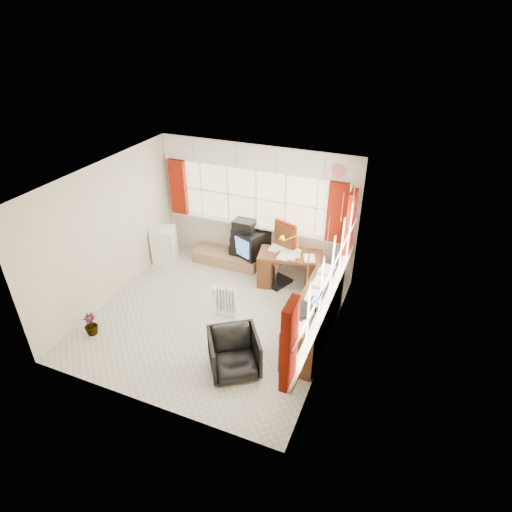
{
  "coord_description": "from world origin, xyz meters",
  "views": [
    {
      "loc": [
        2.91,
        -5.13,
        4.71
      ],
      "look_at": [
        0.58,
        0.55,
        1.07
      ],
      "focal_mm": 30.0,
      "sensor_mm": 36.0,
      "label": 1
    }
  ],
  "objects": [
    {
      "name": "spray_bottle_a",
      "position": [
        -0.06,
        1.69,
        0.15
      ],
      "size": [
        0.11,
        0.12,
        0.3
      ],
      "primitive_type": "imported",
      "rotation": [
        0.0,
        0.0,
        -0.0
      ],
      "color": "silver",
      "rests_on": "ground"
    },
    {
      "name": "flower_vase",
      "position": [
        -1.64,
        -1.14,
        0.19
      ],
      "size": [
        0.24,
        0.24,
        0.39
      ],
      "primitive_type": "imported",
      "rotation": [
        0.0,
        0.0,
        0.14
      ],
      "color": "black",
      "rests_on": "ground"
    },
    {
      "name": "window_back",
      "position": [
        0.0,
        1.94,
        0.95
      ],
      "size": [
        3.7,
        0.12,
        3.6
      ],
      "color": "#FFF2C9",
      "rests_on": "room_walls"
    },
    {
      "name": "mini_fridge",
      "position": [
        -1.8,
        1.32,
        0.38
      ],
      "size": [
        0.56,
        0.56,
        0.75
      ],
      "color": "white",
      "rests_on": "ground"
    },
    {
      "name": "desk",
      "position": [
        0.9,
        1.46,
        0.38
      ],
      "size": [
        1.26,
        0.8,
        0.72
      ],
      "color": "#5A2B15",
      "rests_on": "ground"
    },
    {
      "name": "task_chair",
      "position": [
        0.67,
        1.56,
        0.64
      ],
      "size": [
        0.65,
        0.67,
        1.2
      ],
      "color": "black",
      "rests_on": "ground"
    },
    {
      "name": "room_walls",
      "position": [
        0.0,
        0.0,
        1.5
      ],
      "size": [
        4.0,
        4.0,
        4.0
      ],
      "color": "beige",
      "rests_on": "ground"
    },
    {
      "name": "spray_bottle_b",
      "position": [
        -0.13,
        0.6,
        0.11
      ],
      "size": [
        0.12,
        0.12,
        0.21
      ],
      "primitive_type": "imported",
      "rotation": [
        0.0,
        0.0,
        -0.34
      ],
      "color": "#86C8BA",
      "rests_on": "ground"
    },
    {
      "name": "desk_lamp",
      "position": [
        1.06,
        1.41,
        1.01
      ],
      "size": [
        0.2,
        0.19,
        0.48
      ],
      "color": "yellow",
      "rests_on": "desk"
    },
    {
      "name": "tv_bench",
      "position": [
        -0.55,
        1.72,
        0.12
      ],
      "size": [
        1.4,
        0.5,
        0.25
      ],
      "primitive_type": "cube",
      "color": "#A88254",
      "rests_on": "ground"
    },
    {
      "name": "overhead_cabinets",
      "position": [
        0.98,
        0.98,
        2.25
      ],
      "size": [
        3.98,
        3.98,
        0.48
      ],
      "color": "white",
      "rests_on": "room_walls"
    },
    {
      "name": "hifi_stack",
      "position": [
        -0.2,
        1.82,
        0.59
      ],
      "size": [
        0.56,
        0.36,
        0.76
      ],
      "color": "black",
      "rests_on": "tv_bench"
    },
    {
      "name": "credenza",
      "position": [
        1.73,
        0.2,
        0.4
      ],
      "size": [
        0.5,
        2.0,
        0.85
      ],
      "color": "#5A2B15",
      "rests_on": "ground"
    },
    {
      "name": "window_right",
      "position": [
        1.94,
        0.0,
        0.95
      ],
      "size": [
        0.12,
        3.7,
        3.6
      ],
      "color": "#FFF2C9",
      "rests_on": "room_walls"
    },
    {
      "name": "radiator",
      "position": [
        0.18,
        0.17,
        0.22
      ],
      "size": [
        0.38,
        0.19,
        0.55
      ],
      "color": "white",
      "rests_on": "ground"
    },
    {
      "name": "office_chair",
      "position": [
        0.87,
        -0.99,
        0.33
      ],
      "size": [
        0.98,
        0.99,
        0.66
      ],
      "primitive_type": "imported",
      "rotation": [
        0.0,
        0.0,
        0.6
      ],
      "color": "black",
      "rests_on": "ground"
    },
    {
      "name": "curtains",
      "position": [
        0.92,
        0.93,
        1.46
      ],
      "size": [
        3.83,
        3.83,
        1.15
      ],
      "color": "#932108",
      "rests_on": "room_walls"
    },
    {
      "name": "file_tray",
      "position": [
        1.64,
        -0.29,
        0.81
      ],
      "size": [
        0.39,
        0.44,
        0.12
      ],
      "primitive_type": "cube",
      "rotation": [
        0.0,
        0.0,
        -0.31
      ],
      "color": "black",
      "rests_on": "credenza"
    },
    {
      "name": "ground",
      "position": [
        0.0,
        0.0,
        0.0
      ],
      "size": [
        4.0,
        4.0,
        0.0
      ],
      "primitive_type": "plane",
      "color": "beige",
      "rests_on": "ground"
    },
    {
      "name": "crt_tv",
      "position": [
        -0.07,
        1.86,
        0.52
      ],
      "size": [
        0.78,
        0.75,
        0.55
      ],
      "color": "black",
      "rests_on": "tv_bench"
    }
  ]
}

